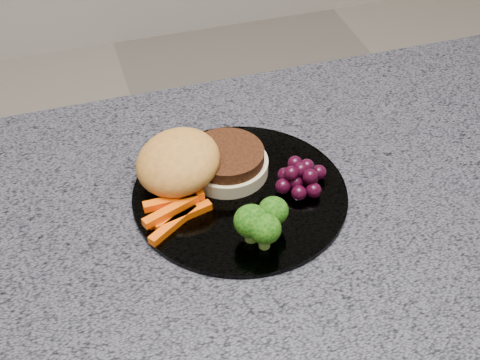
% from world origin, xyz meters
% --- Properties ---
extents(countertop, '(1.20, 0.60, 0.04)m').
position_xyz_m(countertop, '(0.00, 0.00, 0.88)').
color(countertop, '#51515C').
rests_on(countertop, island_cabinet).
extents(plate, '(0.26, 0.26, 0.01)m').
position_xyz_m(plate, '(-0.05, 0.05, 0.90)').
color(plate, white).
rests_on(plate, countertop).
extents(burger, '(0.19, 0.13, 0.06)m').
position_xyz_m(burger, '(-0.09, 0.09, 0.93)').
color(burger, beige).
rests_on(burger, plate).
extents(carrot_sticks, '(0.08, 0.07, 0.02)m').
position_xyz_m(carrot_sticks, '(-0.13, 0.03, 0.91)').
color(carrot_sticks, '#FF5704').
rests_on(carrot_sticks, plate).
extents(broccoli, '(0.07, 0.06, 0.05)m').
position_xyz_m(broccoli, '(-0.05, -0.03, 0.93)').
color(broccoli, olive).
rests_on(broccoli, plate).
extents(grape_bunch, '(0.07, 0.06, 0.03)m').
position_xyz_m(grape_bunch, '(0.03, 0.04, 0.92)').
color(grape_bunch, black).
rests_on(grape_bunch, plate).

